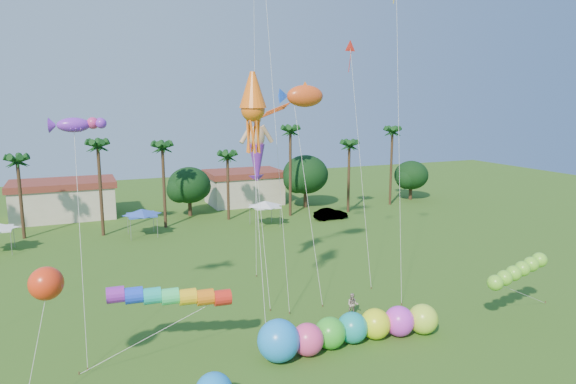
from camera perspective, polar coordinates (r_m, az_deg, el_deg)
name	(u,v)px	position (r m, az deg, el deg)	size (l,w,h in m)	color
tree_line	(211,183)	(66.63, -8.59, 0.99)	(69.46, 8.91, 11.00)	#3A2819
buildings_row	(152,196)	(71.58, -14.91, -0.46)	(35.00, 7.00, 4.00)	beige
tent_row	(143,213)	(57.78, -15.86, -2.25)	(31.00, 4.00, 0.60)	white
car_b	(331,214)	(64.69, 4.76, -2.44)	(1.47, 4.21, 1.39)	#4C4C54
spectator_b	(353,305)	(36.77, 7.20, -12.31)	(0.77, 0.60, 1.59)	gray
caterpillar_inflatable	(344,330)	(32.41, 6.29, -15.04)	(12.08, 2.59, 2.47)	#F84189
rainbow_tube	(193,302)	(30.77, -10.49, -11.94)	(9.85, 2.55, 3.80)	red
green_worm	(495,283)	(36.69, 22.03, -9.33)	(9.45, 2.70, 3.64)	#73D52F
orange_ball_kite	(46,284)	(27.74, -25.29, -9.18)	(2.53, 2.27, 6.91)	red
merman_kite	(257,153)	(39.34, -3.48, 4.38)	(2.32, 5.65, 13.29)	tan
fish_kite	(305,96)	(40.57, 1.90, 10.59)	(4.74, 6.62, 16.06)	#E34C19
squid_kite	(253,110)	(31.77, -3.92, 9.12)	(2.17, 5.22, 16.60)	orange
lobster_kite	(74,125)	(32.37, -22.72, 6.87)	(3.45, 5.01, 14.00)	purple
delta_kite_red	(351,51)	(43.85, 6.98, 15.24)	(1.23, 5.21, 19.67)	red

